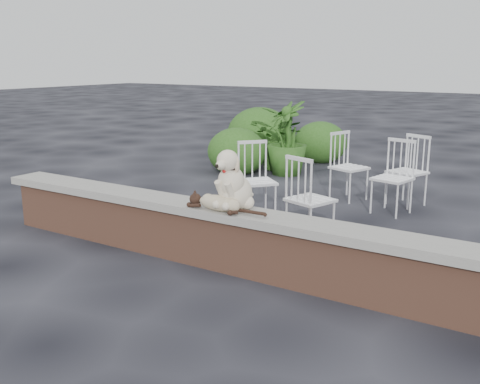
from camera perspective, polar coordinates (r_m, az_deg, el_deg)
The scene contains 13 objects.
ground at distance 5.26m, azimuth 0.32°, elevation -8.09°, with size 60.00×60.00×0.00m, color black.
brick_wall at distance 5.17m, azimuth 0.32°, elevation -5.52°, with size 6.00×0.30×0.50m, color brown.
capstone at distance 5.08m, azimuth 0.33°, elevation -2.43°, with size 6.20×0.40×0.08m, color slate.
dog at distance 5.11m, azimuth -0.44°, elevation 1.43°, with size 0.38×0.50×0.58m, color beige, non-canonical shape.
cat at distance 5.08m, azimuth -2.11°, elevation -1.03°, with size 0.97×0.23×0.16m, color tan, non-canonical shape.
chair_a at distance 6.88m, azimuth 1.74°, elevation 1.20°, with size 0.56×0.56×0.94m, color white, non-canonical shape.
chair_b at distance 7.32m, azimuth 15.28°, elevation 1.45°, with size 0.56×0.56×0.94m, color white, non-canonical shape.
chair_e at distance 7.92m, azimuth 11.09°, elevation 2.57°, with size 0.56×0.56×0.94m, color white, non-canonical shape.
chair_d at distance 7.80m, azimuth 16.70°, elevation 2.08°, with size 0.56×0.56×0.94m, color white, non-canonical shape.
chair_c at distance 6.05m, azimuth 7.21°, elevation -0.64°, with size 0.56×0.56×0.94m, color white, non-canonical shape.
potted_plant_a at distance 9.94m, azimuth 4.14°, elevation 5.47°, with size 1.00×0.87×1.11m, color #214D16.
potted_plant_b at distance 9.50m, azimuth 4.86°, elevation 5.52°, with size 0.70×0.70×1.25m, color #214D16.
shrubbery at distance 10.73m, azimuth 2.99°, elevation 5.34°, with size 2.43×2.74×1.05m.
Camera 1 is at (2.62, -4.13, 1.93)m, focal length 41.80 mm.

